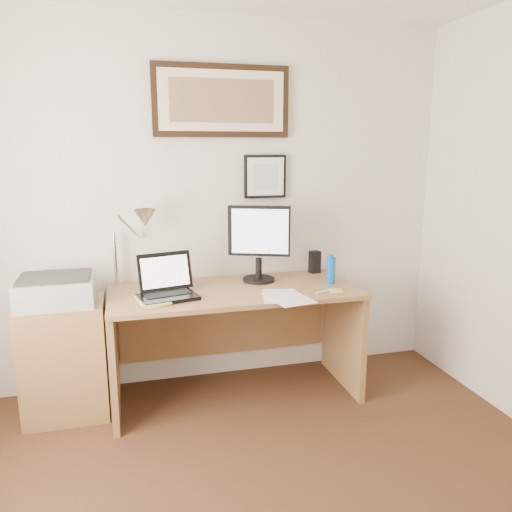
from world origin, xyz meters
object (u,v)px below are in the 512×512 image
object	(u,v)px
water_bottle	(331,270)
laptop	(167,288)
book	(138,302)
desk	(232,319)
side_cabinet	(65,359)
printer	(56,290)
lcd_monitor	(259,240)

from	to	relation	value
water_bottle	laptop	world-z (taller)	laptop
book	desk	xyz separation A→B (m)	(0.62, 0.24, -0.24)
side_cabinet	water_bottle	world-z (taller)	water_bottle
water_bottle	printer	bearing A→B (deg)	178.23
side_cabinet	printer	size ratio (longest dim) A/B	1.66
water_bottle	book	world-z (taller)	water_bottle
book	laptop	bearing A→B (deg)	29.41
book	lcd_monitor	bearing A→B (deg)	20.22
water_bottle	laptop	bearing A→B (deg)	-178.77
desk	printer	world-z (taller)	printer
laptop	side_cabinet	bearing A→B (deg)	170.78
desk	book	bearing A→B (deg)	-158.86
book	printer	distance (m)	0.51
water_bottle	desk	xyz separation A→B (m)	(-0.66, 0.11, -0.33)
side_cabinet	water_bottle	distance (m)	1.79
water_bottle	lcd_monitor	size ratio (longest dim) A/B	0.35
side_cabinet	desk	xyz separation A→B (m)	(1.07, 0.04, 0.15)
laptop	lcd_monitor	bearing A→B (deg)	17.44
water_bottle	lcd_monitor	xyz separation A→B (m)	(-0.45, 0.18, 0.20)
laptop	water_bottle	bearing A→B (deg)	1.23
water_bottle	desk	distance (m)	0.74
water_bottle	book	distance (m)	1.28
side_cabinet	laptop	xyz separation A→B (m)	(0.63, -0.10, 0.44)
water_bottle	book	size ratio (longest dim) A/B	0.76
book	laptop	world-z (taller)	laptop
lcd_monitor	printer	xyz separation A→B (m)	(-1.29, -0.12, -0.22)
book	printer	xyz separation A→B (m)	(-0.47, 0.18, 0.06)
book	desk	world-z (taller)	book
book	lcd_monitor	size ratio (longest dim) A/B	0.46
desk	lcd_monitor	size ratio (longest dim) A/B	3.08
water_bottle	desk	world-z (taller)	water_bottle
book	side_cabinet	bearing A→B (deg)	155.93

